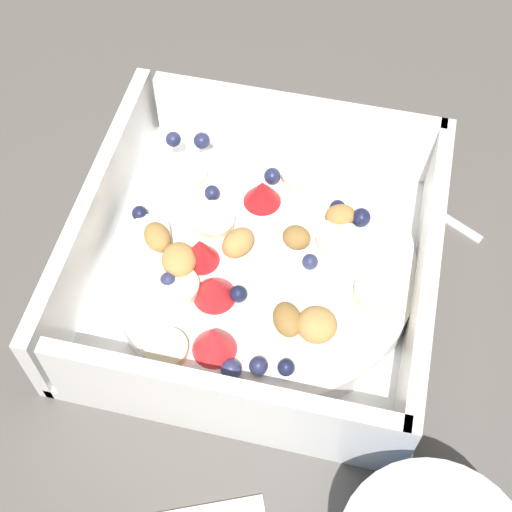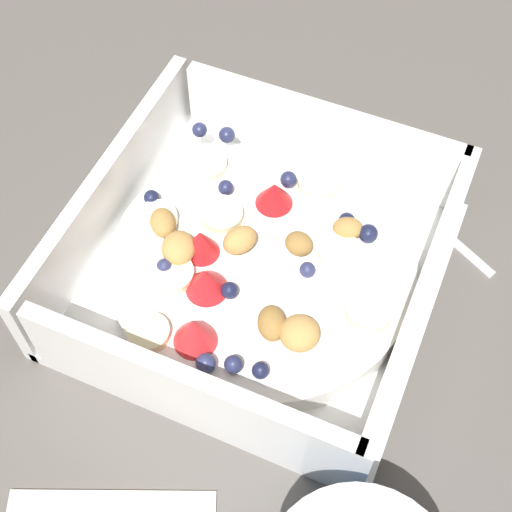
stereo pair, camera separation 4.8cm
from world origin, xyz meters
name	(u,v)px [view 2 (the right image)]	position (x,y,z in m)	size (l,w,h in m)	color
ground_plane	(256,295)	(0.00, 0.00, 0.00)	(2.40, 2.40, 0.00)	#56514C
fruit_bowl	(254,263)	(-0.01, -0.01, 0.02)	(0.23, 0.23, 0.07)	white
spoon	(373,166)	(-0.14, 0.04, 0.00)	(0.10, 0.16, 0.01)	silver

